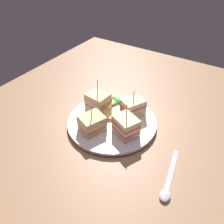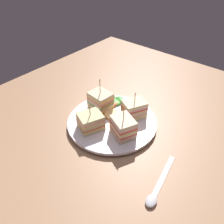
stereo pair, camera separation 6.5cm
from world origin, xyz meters
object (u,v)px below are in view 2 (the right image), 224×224
sandwich_wedge_3 (123,127)px  spoon (156,192)px  sandwich_wedge_2 (91,121)px  plate (112,122)px  chip_pile (113,115)px  sandwich_wedge_1 (101,101)px  sandwich_wedge_0 (134,109)px

sandwich_wedge_3 → spoon: 18.14cm
sandwich_wedge_2 → sandwich_wedge_3: size_ratio=0.84×
plate → chip_pile: size_ratio=3.74×
sandwich_wedge_2 → spoon: sandwich_wedge_2 is taller
plate → sandwich_wedge_3: 7.25cm
sandwich_wedge_2 → chip_pile: bearing=9.5°
sandwich_wedge_3 → chip_pile: sandwich_wedge_3 is taller
sandwich_wedge_1 → chip_pile: bearing=-2.5°
sandwich_wedge_2 → sandwich_wedge_0: bearing=-5.5°
chip_pile → spoon: bearing=-119.3°
sandwich_wedge_0 → spoon: sandwich_wedge_0 is taller
chip_pile → sandwich_wedge_0: bearing=-47.0°
spoon → sandwich_wedge_1: bearing=-125.7°
sandwich_wedge_0 → sandwich_wedge_2: sandwich_wedge_0 is taller
sandwich_wedge_2 → sandwich_wedge_3: 9.02cm
sandwich_wedge_1 → spoon: (-13.28, -27.67, -3.83)cm
spoon → chip_pile: bearing=-129.4°
sandwich_wedge_1 → sandwich_wedge_2: sandwich_wedge_1 is taller
plate → sandwich_wedge_1: size_ratio=2.46×
sandwich_wedge_1 → spoon: bearing=-19.5°
plate → sandwich_wedge_2: (-6.05, 2.40, 2.80)cm
sandwich_wedge_2 → chip_pile: size_ratio=1.20×
spoon → sandwich_wedge_3: bearing=-128.9°
plate → sandwich_wedge_3: sandwich_wedge_3 is taller
sandwich_wedge_2 → spoon: 24.67cm
chip_pile → plate: bearing=-151.0°
sandwich_wedge_1 → chip_pile: 5.91cm
sandwich_wedge_1 → chip_pile: size_ratio=1.52×
sandwich_wedge_2 → sandwich_wedge_3: (3.41, -8.34, 0.41)cm
spoon → sandwich_wedge_0: bearing=-143.0°
sandwich_wedge_3 → spoon: size_ratio=0.62×
sandwich_wedge_0 → chip_pile: bearing=-19.4°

